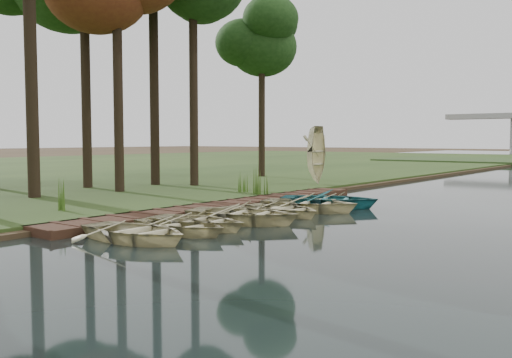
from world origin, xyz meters
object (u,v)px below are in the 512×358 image
Objects in this scene: rowboat_1 at (181,222)px; boardwalk at (227,207)px; rowboat_2 at (198,219)px; stored_rowboat at (317,178)px; rowboat_0 at (136,228)px.

boardwalk is at bearing 27.64° from rowboat_1.
rowboat_2 is 14.86m from stored_rowboat.
boardwalk is at bearing -170.16° from stored_rowboat.
rowboat_2 is 1.02× the size of stored_rowboat.
rowboat_0 is 2.41m from rowboat_2.
boardwalk is 5.03× the size of rowboat_2.
boardwalk is 10.03m from stored_rowboat.
rowboat_2 is at bearing -0.53° from rowboat_0.
stored_rowboat is at bearing 101.69° from boardwalk.
stored_rowboat is at bearing 13.58° from rowboat_0.
rowboat_0 is at bearing 177.86° from rowboat_1.
boardwalk is 7.22m from rowboat_0.
rowboat_0 is 1.07× the size of stored_rowboat.
stored_rowboat reaches higher than rowboat_0.
rowboat_2 is at bearing -163.83° from stored_rowboat.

